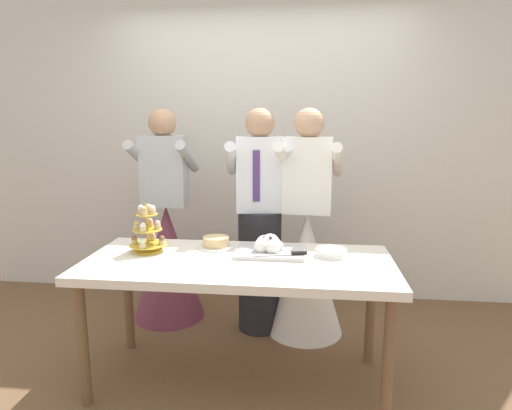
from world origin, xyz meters
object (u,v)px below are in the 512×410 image
object	(u,v)px
plate_stack	(331,252)
round_cake	(216,243)
person_guest	(167,247)
dessert_table	(238,272)
person_groom	(260,234)
cupcake_stand	(147,232)
main_cake_tray	(270,247)
person_bride	(306,257)

from	to	relation	value
plate_stack	round_cake	size ratio (longest dim) A/B	0.80
round_cake	person_guest	size ratio (longest dim) A/B	0.14
dessert_table	person_groom	world-z (taller)	person_groom
plate_stack	person_guest	bearing A→B (deg)	150.71
plate_stack	dessert_table	bearing A→B (deg)	-165.40
dessert_table	plate_stack	size ratio (longest dim) A/B	9.42
dessert_table	cupcake_stand	xyz separation A→B (m)	(-0.58, 0.11, 0.20)
plate_stack	person_groom	bearing A→B (deg)	130.47
cupcake_stand	person_guest	world-z (taller)	person_guest
person_guest	plate_stack	bearing A→B (deg)	-29.29
main_cake_tray	round_cake	world-z (taller)	main_cake_tray
dessert_table	person_groom	size ratio (longest dim) A/B	1.08
person_groom	round_cake	bearing A→B (deg)	-116.02
plate_stack	person_bride	bearing A→B (deg)	104.52
round_cake	person_bride	world-z (taller)	person_bride
main_cake_tray	person_groom	world-z (taller)	person_groom
person_bride	person_guest	bearing A→B (deg)	172.97
person_bride	plate_stack	bearing A→B (deg)	-75.48
main_cake_tray	round_cake	size ratio (longest dim) A/B	1.80
main_cake_tray	person_guest	xyz separation A→B (m)	(-0.87, 0.69, -0.23)
main_cake_tray	round_cake	distance (m)	0.37
plate_stack	person_bride	size ratio (longest dim) A/B	0.12
cupcake_stand	round_cake	xyz separation A→B (m)	(0.40, 0.14, -0.09)
cupcake_stand	person_groom	xyz separation A→B (m)	(0.63, 0.61, -0.15)
cupcake_stand	plate_stack	size ratio (longest dim) A/B	1.60
main_cake_tray	person_bride	xyz separation A→B (m)	(0.23, 0.56, -0.23)
cupcake_stand	person_bride	distance (m)	1.19
round_cake	person_bride	distance (m)	0.77
person_bride	person_guest	distance (m)	1.10
person_guest	cupcake_stand	bearing A→B (deg)	-80.89
main_cake_tray	person_guest	distance (m)	1.14
plate_stack	person_groom	xyz separation A→B (m)	(-0.49, 0.58, -0.05)
main_cake_tray	person_groom	bearing A→B (deg)	101.85
dessert_table	person_bride	distance (m)	0.82
main_cake_tray	round_cake	xyz separation A→B (m)	(-0.35, 0.10, -0.01)
person_groom	person_bride	bearing A→B (deg)	-2.53
plate_stack	person_groom	distance (m)	0.76
person_bride	person_guest	size ratio (longest dim) A/B	1.00
person_groom	person_guest	xyz separation A→B (m)	(-0.75, 0.12, -0.16)
cupcake_stand	person_guest	xyz separation A→B (m)	(-0.12, 0.73, -0.32)
person_groom	main_cake_tray	bearing A→B (deg)	-78.15
cupcake_stand	main_cake_tray	xyz separation A→B (m)	(0.75, 0.04, -0.08)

